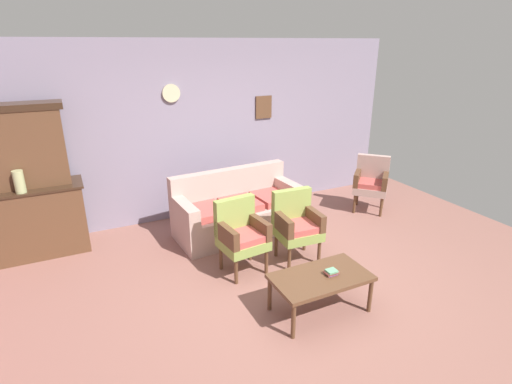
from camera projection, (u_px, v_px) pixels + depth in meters
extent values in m
plane|color=#84564C|center=(295.00, 291.00, 4.51)|extent=(7.68, 7.68, 0.00)
cube|color=gray|center=(211.00, 130.00, 6.25)|extent=(6.40, 0.06, 2.70)
cube|color=brown|center=(264.00, 107.00, 6.48)|extent=(0.28, 0.02, 0.36)
cylinder|color=beige|center=(171.00, 93.00, 5.75)|extent=(0.26, 0.03, 0.26)
cube|color=brown|center=(40.00, 221.00, 5.21)|extent=(1.10, 0.52, 0.90)
cube|color=#342115|center=(33.00, 188.00, 5.05)|extent=(1.16, 0.55, 0.03)
cube|color=brown|center=(26.00, 149.00, 4.94)|extent=(0.90, 0.36, 0.95)
cube|color=#342115|center=(17.00, 107.00, 4.76)|extent=(0.99, 0.38, 0.08)
cylinder|color=tan|center=(19.00, 182.00, 4.80)|extent=(0.12, 0.12, 0.28)
cube|color=tan|center=(240.00, 220.00, 5.83)|extent=(1.88, 0.93, 0.42)
cube|color=tan|center=(229.00, 184.00, 5.93)|extent=(1.83, 0.29, 0.48)
cube|color=tan|center=(287.00, 189.00, 6.10)|extent=(0.22, 0.81, 0.24)
cube|color=tan|center=(184.00, 210.00, 5.32)|extent=(0.22, 0.81, 0.24)
cube|color=#B74C47|center=(272.00, 197.00, 5.95)|extent=(0.52, 0.59, 0.10)
cube|color=#B74C47|center=(241.00, 204.00, 5.71)|extent=(0.52, 0.59, 0.10)
cube|color=#B74C47|center=(206.00, 212.00, 5.46)|extent=(0.52, 0.59, 0.10)
cube|color=#849947|center=(243.00, 243.00, 4.79)|extent=(0.57, 0.53, 0.12)
cube|color=#B74C47|center=(244.00, 237.00, 4.74)|extent=(0.48, 0.45, 0.10)
cube|color=#849947|center=(235.00, 216.00, 4.84)|extent=(0.53, 0.16, 0.46)
cube|color=brown|center=(259.00, 226.00, 4.84)|extent=(0.13, 0.49, 0.22)
cube|color=brown|center=(227.00, 235.00, 4.62)|extent=(0.13, 0.49, 0.22)
cylinder|color=brown|center=(266.00, 262.00, 4.82)|extent=(0.04, 0.04, 0.32)
cylinder|color=brown|center=(236.00, 271.00, 4.61)|extent=(0.04, 0.04, 0.32)
cylinder|color=brown|center=(250.00, 249.00, 5.12)|extent=(0.04, 0.04, 0.32)
cylinder|color=brown|center=(221.00, 257.00, 4.91)|extent=(0.04, 0.04, 0.32)
cube|color=#849947|center=(298.00, 233.00, 5.04)|extent=(0.55, 0.51, 0.12)
cube|color=#B74C47|center=(299.00, 227.00, 5.00)|extent=(0.47, 0.43, 0.10)
cube|color=#849947|center=(291.00, 206.00, 5.12)|extent=(0.53, 0.13, 0.46)
cube|color=brown|center=(314.00, 218.00, 5.06)|extent=(0.11, 0.48, 0.22)
cube|color=brown|center=(282.00, 224.00, 4.91)|extent=(0.11, 0.48, 0.22)
cylinder|color=brown|center=(319.00, 252.00, 5.03)|extent=(0.04, 0.04, 0.32)
cylinder|color=brown|center=(289.00, 259.00, 4.88)|extent=(0.04, 0.04, 0.32)
cylinder|color=brown|center=(304.00, 239.00, 5.36)|extent=(0.04, 0.04, 0.32)
cylinder|color=brown|center=(276.00, 245.00, 5.21)|extent=(0.04, 0.04, 0.32)
cube|color=tan|center=(370.00, 189.00, 6.56)|extent=(0.71, 0.71, 0.12)
cube|color=#B74C47|center=(371.00, 184.00, 6.51)|extent=(0.60, 0.60, 0.10)
cube|color=tan|center=(373.00, 169.00, 6.63)|extent=(0.43, 0.44, 0.46)
cube|color=brown|center=(385.00, 181.00, 6.43)|extent=(0.40, 0.39, 0.22)
cube|color=brown|center=(357.00, 178.00, 6.57)|extent=(0.40, 0.39, 0.22)
cylinder|color=brown|center=(381.00, 207.00, 6.40)|extent=(0.04, 0.04, 0.32)
cylinder|color=brown|center=(354.00, 204.00, 6.54)|extent=(0.04, 0.04, 0.32)
cylinder|color=brown|center=(383.00, 199.00, 6.74)|extent=(0.04, 0.04, 0.32)
cylinder|color=brown|center=(357.00, 196.00, 6.87)|extent=(0.04, 0.04, 0.32)
cube|color=brown|center=(321.00, 277.00, 4.06)|extent=(1.00, 0.56, 0.04)
cylinder|color=brown|center=(270.00, 294.00, 4.15)|extent=(0.04, 0.04, 0.38)
cylinder|color=brown|center=(341.00, 273.00, 4.52)|extent=(0.04, 0.04, 0.38)
cylinder|color=brown|center=(293.00, 321.00, 3.74)|extent=(0.04, 0.04, 0.38)
cylinder|color=brown|center=(370.00, 296.00, 4.12)|extent=(0.04, 0.04, 0.38)
cube|color=#88579F|center=(332.00, 274.00, 4.07)|extent=(0.11, 0.07, 0.02)
cube|color=#964B45|center=(331.00, 272.00, 4.06)|extent=(0.14, 0.09, 0.02)
cube|color=#639E76|center=(332.00, 271.00, 4.05)|extent=(0.11, 0.09, 0.02)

